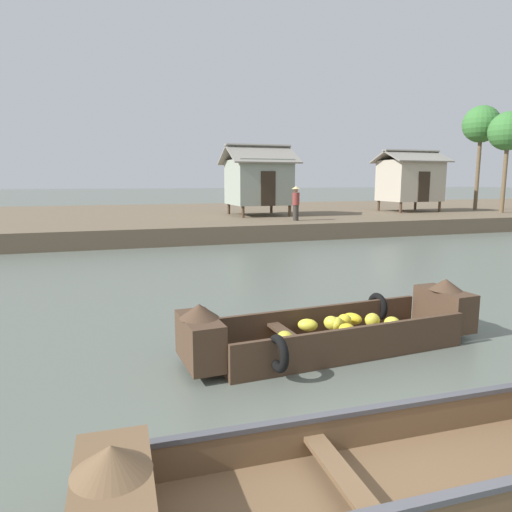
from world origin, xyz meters
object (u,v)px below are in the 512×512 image
object	(u,v)px
palm_tree_near	(508,132)
vendor_person	(296,201)
stilt_house_mid_left	(410,180)
palm_tree_mid	(481,125)
viewer_boat	(458,457)
banana_boat	(335,330)
stilt_house_left	(258,181)

from	to	relation	value
palm_tree_near	vendor_person	size ratio (longest dim) A/B	3.58
stilt_house_mid_left	palm_tree_mid	distance (m)	6.05
stilt_house_mid_left	viewer_boat	bearing A→B (deg)	-125.49
banana_boat	viewer_boat	world-z (taller)	banana_boat
banana_boat	stilt_house_left	xyz separation A→B (m)	(4.84, 18.22, 2.33)
stilt_house_left	stilt_house_mid_left	xyz separation A→B (m)	(10.08, 0.18, 0.08)
viewer_boat	stilt_house_mid_left	xyz separation A→B (m)	(15.50, 21.74, 2.47)
palm_tree_mid	vendor_person	size ratio (longest dim) A/B	4.01
stilt_house_left	vendor_person	world-z (taller)	stilt_house_left
palm_tree_near	vendor_person	distance (m)	14.66
viewer_boat	stilt_house_mid_left	distance (m)	26.82
banana_boat	viewer_boat	xyz separation A→B (m)	(-0.58, -3.34, -0.06)
banana_boat	palm_tree_mid	size ratio (longest dim) A/B	0.76
banana_boat	vendor_person	distance (m)	15.40
stilt_house_mid_left	palm_tree_mid	world-z (taller)	palm_tree_mid
stilt_house_mid_left	vendor_person	world-z (taller)	stilt_house_mid_left
vendor_person	palm_tree_mid	bearing A→B (deg)	14.55
viewer_boat	palm_tree_mid	bearing A→B (deg)	46.30
banana_boat	vendor_person	size ratio (longest dim) A/B	3.04
banana_boat	stilt_house_left	bearing A→B (deg)	75.11
palm_tree_near	vendor_person	world-z (taller)	palm_tree_near
stilt_house_left	viewer_boat	bearing A→B (deg)	-104.11
stilt_house_mid_left	stilt_house_left	bearing A→B (deg)	-178.99
palm_tree_mid	stilt_house_mid_left	bearing A→B (deg)	176.30
viewer_boat	palm_tree_near	xyz separation A→B (m)	(20.12, 18.94, 5.24)
stilt_house_left	palm_tree_mid	bearing A→B (deg)	-0.55
stilt_house_mid_left	vendor_person	distance (m)	10.36
vendor_person	banana_boat	bearing A→B (deg)	-110.85
viewer_boat	palm_tree_near	world-z (taller)	palm_tree_near
palm_tree_mid	viewer_boat	bearing A→B (deg)	-133.70
palm_tree_near	stilt_house_mid_left	bearing A→B (deg)	148.79
stilt_house_left	stilt_house_mid_left	world-z (taller)	stilt_house_left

